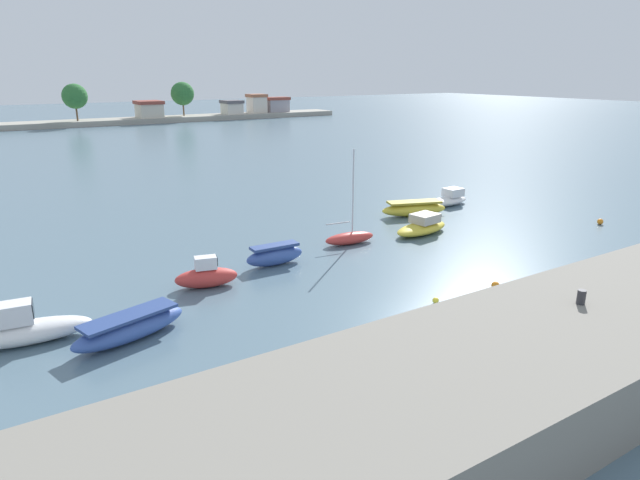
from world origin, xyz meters
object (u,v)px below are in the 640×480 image
moored_boat_1 (130,327)px  moored_boat_3 (275,255)px  moored_boat_6 (414,209)px  moored_boat_2 (206,276)px  moored_boat_7 (447,199)px  mooring_buoy_1 (436,300)px  moored_boat_4 (350,237)px  moored_boat_5 (422,226)px  mooring_bollard (581,297)px  mooring_buoy_2 (600,222)px  mooring_buoy_0 (496,285)px  moored_boat_0 (25,329)px

moored_boat_1 → moored_boat_3: size_ratio=1.47×
moored_boat_1 → moored_boat_6: 25.99m
moored_boat_1 → moored_boat_2: 6.30m
moored_boat_2 → moored_boat_7: size_ratio=0.77×
moored_boat_3 → moored_boat_6: size_ratio=0.66×
moored_boat_3 → mooring_buoy_1: bearing=-64.7°
moored_boat_4 → moored_boat_5: moored_boat_4 is taller
mooring_bollard → mooring_buoy_2: size_ratio=1.28×
moored_boat_1 → mooring_buoy_2: size_ratio=12.24×
moored_boat_3 → mooring_buoy_0: (8.06, -9.53, -0.39)m
moored_boat_2 → moored_boat_5: size_ratio=0.71×
mooring_buoy_2 → moored_boat_4: bearing=162.2°
mooring_bollard → mooring_buoy_0: mooring_bollard is taller
moored_boat_3 → moored_boat_7: bearing=17.1°
mooring_buoy_0 → moored_boat_4: bearing=100.5°
moored_boat_2 → moored_boat_3: 4.79m
mooring_buoy_0 → mooring_buoy_1: mooring_buoy_0 is taller
moored_boat_4 → moored_boat_2: bearing=-162.2°
moored_boat_3 → moored_boat_6: bearing=17.7°
moored_boat_0 → mooring_buoy_2: size_ratio=12.05×
moored_boat_1 → moored_boat_4: moored_boat_4 is taller
moored_boat_2 → moored_boat_6: (19.31, 5.46, -0.04)m
moored_boat_6 → mooring_buoy_1: 17.18m
moored_boat_2 → moored_boat_3: bearing=27.5°
mooring_buoy_2 → moored_boat_5: bearing=157.8°
moored_boat_3 → moored_boat_6: moored_boat_3 is taller
moored_boat_5 → moored_boat_6: size_ratio=0.89×
moored_boat_6 → mooring_buoy_0: 15.37m
mooring_bollard → moored_boat_7: mooring_bollard is taller
moored_boat_0 → moored_boat_3: (13.39, 3.08, -0.03)m
moored_boat_3 → mooring_buoy_2: 25.27m
moored_boat_1 → moored_boat_2: (4.92, 3.94, 0.05)m
moored_boat_6 → moored_boat_7: bearing=33.2°
moored_boat_6 → mooring_buoy_0: (-6.60, -13.87, -0.36)m
moored_boat_3 → moored_boat_7: moored_boat_7 is taller
moored_boat_6 → mooring_buoy_2: 13.78m
moored_boat_2 → moored_boat_0: bearing=-153.3°
moored_boat_2 → moored_boat_7: bearing=29.5°
moored_boat_4 → moored_boat_3: bearing=-164.0°
moored_boat_6 → mooring_buoy_0: moored_boat_6 is taller
moored_boat_5 → moored_boat_2: bearing=176.4°
mooring_buoy_1 → moored_boat_4: bearing=79.0°
moored_boat_3 → mooring_buoy_0: size_ratio=8.45×
moored_boat_4 → moored_boat_6: size_ratio=1.14×
moored_boat_5 → moored_boat_6: 4.96m
moored_boat_2 → moored_boat_4: bearing=25.2°
mooring_bollard → moored_boat_5: size_ratio=0.11×
moored_boat_0 → moored_boat_6: size_ratio=0.95×
mooring_buoy_2 → moored_boat_0: bearing=177.1°
moored_boat_4 → mooring_buoy_0: moored_boat_4 is taller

